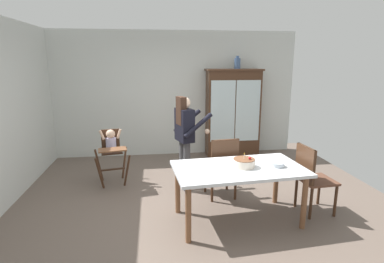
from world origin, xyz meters
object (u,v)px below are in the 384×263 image
at_px(china_cabinet, 233,113).
at_px(ceramic_vase, 237,63).
at_px(dining_table, 239,174).
at_px(dining_chair_far_side, 223,164).
at_px(dining_chair_right_end, 311,175).
at_px(serving_bowl, 277,164).
at_px(adult_person, 185,132).
at_px(birthday_cake, 244,163).
at_px(high_chair_with_toddler, 111,147).

bearing_deg(china_cabinet, ceramic_vase, 3.01).
bearing_deg(dining_table, dining_chair_far_side, 94.51).
distance_m(ceramic_vase, dining_chair_right_end, 3.15).
height_order(serving_bowl, dining_chair_right_end, dining_chair_right_end).
relative_size(ceramic_vase, adult_person, 0.18).
relative_size(dining_table, birthday_cake, 6.16).
distance_m(adult_person, dining_chair_right_end, 1.96).
distance_m(birthday_cake, dining_chair_far_side, 0.72).
xyz_separation_m(high_chair_with_toddler, dining_table, (1.79, -1.50, -0.00)).
relative_size(china_cabinet, dining_chair_far_side, 1.98).
relative_size(dining_chair_far_side, dining_chair_right_end, 1.00).
bearing_deg(dining_table, ceramic_vase, 75.57).
bearing_deg(ceramic_vase, china_cabinet, -176.99).
relative_size(adult_person, dining_chair_right_end, 1.59).
distance_m(china_cabinet, high_chair_with_toddler, 2.82).
bearing_deg(dining_chair_right_end, birthday_cake, 89.86).
height_order(adult_person, serving_bowl, adult_person).
xyz_separation_m(china_cabinet, serving_bowl, (-0.16, -2.89, -0.19)).
distance_m(dining_table, serving_bowl, 0.51).
bearing_deg(ceramic_vase, high_chair_with_toddler, -151.70).
relative_size(china_cabinet, adult_person, 1.24).
height_order(china_cabinet, dining_table, china_cabinet).
relative_size(adult_person, serving_bowl, 8.50).
relative_size(adult_person, birthday_cake, 5.47).
relative_size(dining_table, serving_bowl, 9.57).
height_order(ceramic_vase, dining_table, ceramic_vase).
distance_m(adult_person, dining_chair_far_side, 0.79).
bearing_deg(serving_bowl, china_cabinet, 86.75).
bearing_deg(high_chair_with_toddler, china_cabinet, 18.19).
relative_size(china_cabinet, dining_chair_right_end, 1.98).
relative_size(ceramic_vase, dining_table, 0.16).
height_order(dining_table, dining_chair_right_end, dining_chair_right_end).
height_order(china_cabinet, ceramic_vase, ceramic_vase).
bearing_deg(adult_person, birthday_cake, -167.55).
bearing_deg(birthday_cake, dining_chair_far_side, 100.49).
distance_m(high_chair_with_toddler, dining_table, 2.33).
bearing_deg(high_chair_with_toddler, dining_table, -50.74).
height_order(china_cabinet, serving_bowl, china_cabinet).
distance_m(high_chair_with_toddler, birthday_cake, 2.39).
distance_m(high_chair_with_toddler, serving_bowl, 2.76).
xyz_separation_m(dining_table, dining_chair_far_side, (-0.05, 0.68, -0.10)).
bearing_deg(china_cabinet, dining_chair_right_end, -82.26).
distance_m(china_cabinet, ceramic_vase, 1.07).
bearing_deg(china_cabinet, birthday_cake, -101.80).
relative_size(dining_table, dining_chair_far_side, 1.80).
xyz_separation_m(china_cabinet, adult_person, (-1.24, -1.75, 0.01)).
height_order(ceramic_vase, birthday_cake, ceramic_vase).
bearing_deg(adult_person, ceramic_vase, -54.83).
bearing_deg(high_chair_with_toddler, birthday_cake, -49.48).
distance_m(china_cabinet, dining_table, 2.95).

